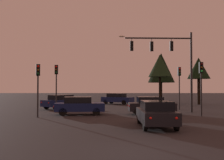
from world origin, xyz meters
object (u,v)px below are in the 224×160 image
at_px(car_parked_lot, 62,102).
at_px(traffic_light_corner_right, 201,78).
at_px(traffic_light_median, 38,80).
at_px(car_nearside_lane, 156,113).
at_px(traffic_light_corner_left, 179,80).
at_px(car_crossing_right, 151,105).
at_px(tree_behind_sign, 160,66).
at_px(car_far_lane, 117,98).
at_px(car_crossing_left, 79,105).
at_px(tree_center_horizon, 199,69).
at_px(tree_left_far, 161,68).
at_px(traffic_signal_mast_arm, 169,56).
at_px(traffic_light_far_side, 56,79).

bearing_deg(car_parked_lot, traffic_light_corner_right, -31.98).
bearing_deg(traffic_light_median, car_nearside_lane, -32.35).
xyz_separation_m(traffic_light_corner_left, car_crossing_right, (-3.67, -4.71, -2.34)).
xyz_separation_m(car_parked_lot, tree_behind_sign, (12.29, 8.33, 4.56)).
relative_size(traffic_light_corner_left, traffic_light_median, 1.08).
height_order(car_crossing_right, car_far_lane, same).
height_order(car_crossing_left, tree_center_horizon, tree_center_horizon).
relative_size(car_crossing_right, tree_left_far, 0.49).
bearing_deg(traffic_light_corner_right, car_far_lane, 111.31).
distance_m(traffic_signal_mast_arm, car_nearside_lane, 10.72).
relative_size(car_nearside_lane, tree_behind_sign, 0.64).
bearing_deg(traffic_light_corner_right, tree_left_far, 86.69).
relative_size(traffic_light_far_side, tree_left_far, 0.55).
relative_size(traffic_signal_mast_arm, car_crossing_left, 1.73).
relative_size(traffic_light_corner_left, tree_center_horizon, 0.69).
distance_m(traffic_light_median, car_parked_lot, 8.71).
xyz_separation_m(car_nearside_lane, tree_left_far, (6.02, 29.30, 4.85)).
distance_m(traffic_signal_mast_arm, car_far_lane, 14.08).
xyz_separation_m(car_nearside_lane, car_crossing_left, (-5.26, 7.20, -0.00)).
xyz_separation_m(traffic_light_median, tree_behind_sign, (12.65, 16.77, 2.43)).
bearing_deg(car_far_lane, traffic_light_corner_left, -57.94).
relative_size(traffic_light_corner_right, car_far_lane, 0.93).
xyz_separation_m(car_crossing_left, tree_behind_sign, (9.65, 14.79, 4.56)).
bearing_deg(car_crossing_left, traffic_signal_mast_arm, 14.61).
height_order(traffic_light_corner_right, car_crossing_left, traffic_light_corner_right).
bearing_deg(traffic_light_median, traffic_light_corner_right, 2.67).
bearing_deg(tree_left_far, car_far_lane, -135.79).
bearing_deg(car_crossing_right, car_nearside_lane, -96.76).
distance_m(car_parked_lot, tree_behind_sign, 15.53).
relative_size(traffic_light_corner_left, tree_behind_sign, 0.64).
bearing_deg(car_nearside_lane, traffic_light_median, 147.65).
bearing_deg(car_nearside_lane, tree_left_far, 78.38).
bearing_deg(car_crossing_left, tree_center_horizon, 43.10).
bearing_deg(car_far_lane, car_crossing_right, -80.34).
bearing_deg(car_crossing_right, tree_behind_sign, 76.45).
relative_size(tree_behind_sign, tree_center_horizon, 1.08).
xyz_separation_m(car_parked_lot, tree_center_horizon, (17.47, 7.41, 4.13)).
distance_m(car_crossing_right, tree_center_horizon, 16.76).
relative_size(car_crossing_left, tree_center_horizon, 0.67).
bearing_deg(car_far_lane, traffic_signal_mast_arm, -70.53).
xyz_separation_m(tree_behind_sign, tree_left_far, (1.62, 7.31, 0.29)).
xyz_separation_m(car_far_lane, tree_behind_sign, (6.00, 0.11, 4.56)).
distance_m(traffic_light_median, tree_left_far, 28.12).
height_order(traffic_light_far_side, car_crossing_right, traffic_light_far_side).
relative_size(traffic_light_corner_right, traffic_light_median, 1.06).
bearing_deg(traffic_light_corner_left, traffic_light_corner_right, -88.88).
height_order(traffic_light_corner_left, car_crossing_right, traffic_light_corner_left).
relative_size(traffic_light_corner_left, car_crossing_right, 1.10).
bearing_deg(car_crossing_left, car_crossing_right, 1.54).
bearing_deg(tree_center_horizon, traffic_light_median, -138.36).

